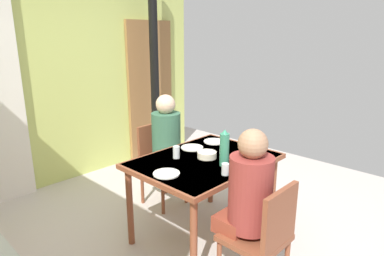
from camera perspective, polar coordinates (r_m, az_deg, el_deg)
ground_plane at (r=3.09m, az=-0.76°, el=-20.14°), size 5.77×5.77×0.00m
wall_back at (r=4.38m, az=-22.34°, el=9.44°), size 4.28×0.10×2.85m
door_wooden at (r=5.10m, az=-7.00°, el=6.37°), size 0.80×0.05×2.00m
stove_pipe_column at (r=4.76m, az=-6.40°, el=10.88°), size 0.12×0.12×2.85m
dining_table at (r=2.99m, az=2.09°, el=-6.66°), size 1.22×0.90×0.76m
chair_near_diner at (r=2.43m, az=12.03°, el=-17.33°), size 0.40×0.40×0.87m
chair_far_diner at (r=3.70m, az=-5.56°, el=-5.21°), size 0.40×0.40×0.87m
person_near_diner at (r=2.36m, az=9.57°, el=-10.42°), size 0.30×0.37×0.77m
person_far_diner at (r=3.51m, az=-4.23°, el=-1.44°), size 0.30×0.37×0.77m
water_bottle_green_near at (r=2.78m, az=5.49°, el=-3.49°), size 0.08×0.08×0.31m
serving_bowl_center at (r=2.98m, az=2.53°, el=-4.53°), size 0.17×0.17×0.05m
dinner_plate_near_left at (r=3.41m, az=3.77°, el=-2.29°), size 0.21×0.21×0.01m
dinner_plate_near_right at (r=3.22m, az=0.01°, el=-3.33°), size 0.21×0.21×0.01m
dinner_plate_far_center at (r=2.65m, az=-4.35°, el=-7.69°), size 0.21×0.21×0.01m
drinking_glass_by_near_diner at (r=2.63m, az=5.65°, el=-6.94°), size 0.06×0.06×0.09m
drinking_glass_by_far_diner at (r=2.96m, az=-2.67°, el=-4.11°), size 0.06×0.06×0.11m
cutlery_knife_near at (r=3.25m, az=9.40°, el=-3.44°), size 0.04×0.15×0.00m
cutlery_fork_near at (r=2.97m, az=6.84°, el=-5.18°), size 0.15×0.04×0.00m
cutlery_knife_far at (r=3.09m, az=11.04°, el=-4.56°), size 0.15×0.05×0.00m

